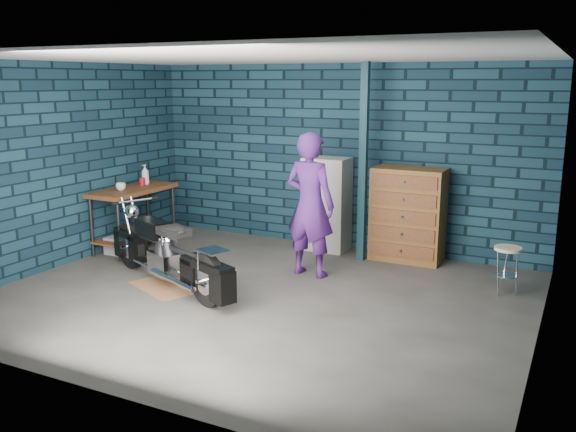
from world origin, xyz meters
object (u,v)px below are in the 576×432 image
workbench (134,218)px  locker (326,204)px  tool_chest (408,215)px  storage_bin (121,246)px  shop_stool (506,271)px  motorcycle (167,248)px  person (310,205)px

workbench → locker: locker is taller
workbench → locker: bearing=24.9°
tool_chest → storage_bin: bearing=-157.7°
shop_stool → storage_bin: bearing=-172.4°
motorcycle → locker: 2.62m
locker → tool_chest: locker is taller
motorcycle → person: bearing=64.1°
workbench → shop_stool: 5.24m
person → tool_chest: person is taller
person → storage_bin: size_ratio=4.64×
motorcycle → tool_chest: tool_chest is taller
motorcycle → shop_stool: size_ratio=3.84×
motorcycle → locker: bearing=89.1°
motorcycle → person: 1.84m
motorcycle → tool_chest: (2.29, 2.39, 0.16)m
motorcycle → workbench: bearing=165.0°
workbench → storage_bin: workbench is taller
person → tool_chest: 1.55m
person → storage_bin: (-2.84, -0.34, -0.80)m
workbench → motorcycle: bearing=-38.2°
locker → shop_stool: 2.81m
person → locker: bearing=-71.6°
storage_bin → tool_chest: tool_chest is taller
person → shop_stool: (2.36, 0.36, -0.64)m
workbench → motorcycle: motorcycle is taller
motorcycle → shop_stool: bearing=45.7°
workbench → shop_stool: workbench is taller
storage_bin → locker: bearing=31.2°
motorcycle → person: (1.35, 1.17, 0.44)m
person → tool_chest: bearing=-122.3°
locker → tool_chest: bearing=0.0°
person → tool_chest: size_ratio=1.42×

